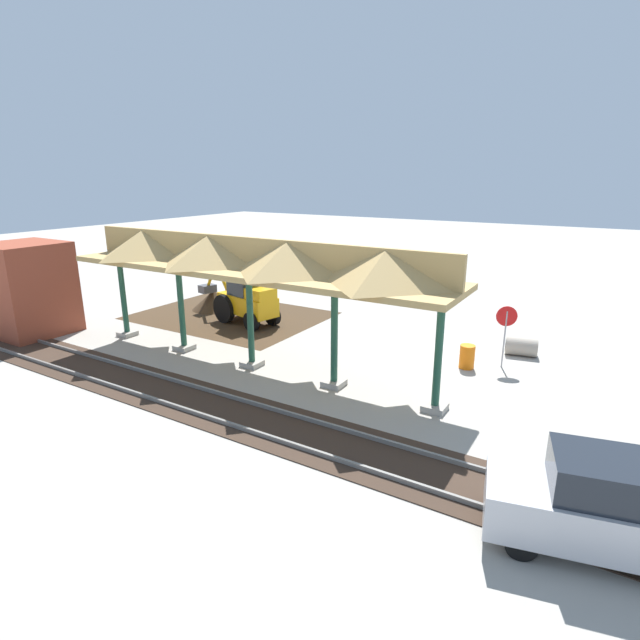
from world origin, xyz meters
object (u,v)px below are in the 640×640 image
(traffic_barrel, at_px, (467,357))
(brick_utility_building, at_px, (28,289))
(backhoe, at_px, (245,298))
(concrete_pipe, at_px, (521,347))
(stop_sign, at_px, (506,324))
(distant_parked_car, at_px, (605,506))

(traffic_barrel, bearing_deg, brick_utility_building, 18.06)
(backhoe, bearing_deg, concrete_pipe, -170.20)
(stop_sign, height_order, traffic_barrel, stop_sign)
(concrete_pipe, height_order, distant_parked_car, distant_parked_car)
(concrete_pipe, relative_size, traffic_barrel, 1.46)
(stop_sign, xyz_separation_m, concrete_pipe, (-0.38, -1.72, -1.35))
(traffic_barrel, bearing_deg, distant_parked_car, 120.54)
(concrete_pipe, xyz_separation_m, traffic_barrel, (1.50, 2.51, 0.08))
(stop_sign, bearing_deg, traffic_barrel, 35.44)
(stop_sign, distance_m, traffic_barrel, 1.87)
(backhoe, bearing_deg, traffic_barrel, 178.11)
(stop_sign, relative_size, traffic_barrel, 2.65)
(concrete_pipe, bearing_deg, traffic_barrel, 59.22)
(distant_parked_car, xyz_separation_m, traffic_barrel, (4.84, -8.20, -0.53))
(stop_sign, bearing_deg, backhoe, 2.06)
(distant_parked_car, distance_m, traffic_barrel, 9.53)
(brick_utility_building, distance_m, traffic_barrel, 19.33)
(concrete_pipe, relative_size, distant_parked_car, 0.29)
(stop_sign, xyz_separation_m, brick_utility_building, (19.43, 6.77, 0.35))
(brick_utility_building, bearing_deg, distant_parked_car, 174.50)
(distant_parked_car, bearing_deg, stop_sign, -67.54)
(stop_sign, relative_size, distant_parked_car, 0.53)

